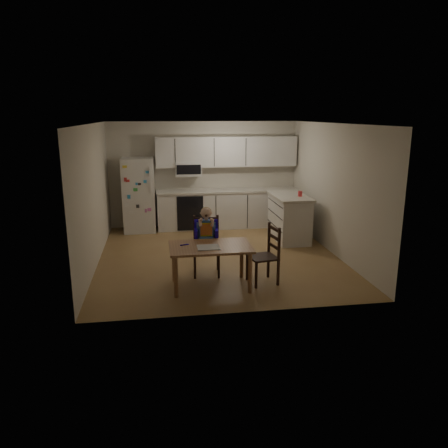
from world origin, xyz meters
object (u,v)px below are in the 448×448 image
dining_table (210,251)px  chair_side (268,251)px  kitchen_island (289,217)px  red_cup (300,194)px  refrigerator (139,195)px  chair_booster (206,234)px

dining_table → chair_side: chair_side is taller
kitchen_island → dining_table: 3.16m
red_cup → dining_table: size_ratio=0.09×
dining_table → chair_side: 0.95m
refrigerator → kitchen_island: size_ratio=1.28×
dining_table → chair_booster: size_ratio=1.08×
kitchen_island → chair_side: kitchen_island is taller
red_cup → chair_side: red_cup is taller
kitchen_island → chair_booster: (-2.01, -1.82, 0.21)m
kitchen_island → chair_booster: bearing=-137.9°
chair_booster → chair_side: (0.94, -0.55, -0.17)m
dining_table → refrigerator: bearing=108.3°
red_cup → chair_booster: chair_booster is taller
dining_table → chair_side: bearing=4.0°
refrigerator → chair_booster: 3.29m
refrigerator → chair_side: size_ratio=1.79×
red_cup → dining_table: (-2.19, -2.28, -0.45)m
refrigerator → dining_table: (1.21, -3.67, -0.26)m
refrigerator → chair_side: refrigerator is taller
refrigerator → chair_side: 4.21m
red_cup → chair_booster: 2.77m
red_cup → refrigerator: bearing=157.8°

